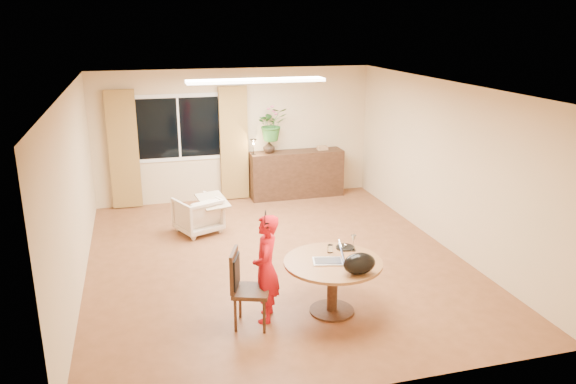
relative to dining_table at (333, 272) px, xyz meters
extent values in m
plane|color=brown|center=(-0.29, 1.72, -0.54)|extent=(6.50, 6.50, 0.00)
plane|color=white|center=(-0.29, 1.72, 2.06)|extent=(6.50, 6.50, 0.00)
plane|color=beige|center=(-0.29, 4.97, 0.76)|extent=(5.50, 0.00, 5.50)
plane|color=beige|center=(-3.04, 1.72, 0.76)|extent=(0.00, 6.50, 6.50)
plane|color=beige|center=(2.46, 1.72, 0.76)|extent=(0.00, 6.50, 6.50)
cube|color=white|center=(-1.39, 4.95, 0.96)|extent=(1.70, 0.02, 1.30)
cube|color=black|center=(-1.39, 4.94, 0.96)|extent=(1.55, 0.01, 1.15)
cube|color=white|center=(-1.39, 4.94, 0.96)|extent=(0.04, 0.01, 1.15)
cube|color=olive|center=(-2.44, 4.87, 0.61)|extent=(0.55, 0.08, 2.25)
cube|color=olive|center=(-0.34, 4.87, 0.61)|extent=(0.55, 0.08, 2.25)
cube|color=white|center=(-0.29, 2.92, 2.03)|extent=(2.20, 0.35, 0.05)
cylinder|color=brown|center=(0.00, 0.00, 0.13)|extent=(1.20, 1.20, 0.04)
cylinder|color=black|center=(0.00, 0.00, -0.22)|extent=(0.13, 0.13, 0.65)
cylinder|color=black|center=(0.00, 0.00, -0.53)|extent=(0.56, 0.56, 0.03)
imported|color=red|center=(-0.82, 0.06, 0.12)|extent=(0.56, 0.45, 1.33)
imported|color=beige|center=(-1.28, 3.20, -0.23)|extent=(0.88, 0.89, 0.62)
cube|color=black|center=(0.91, 4.73, -0.07)|extent=(1.90, 0.46, 0.95)
imported|color=black|center=(0.34, 4.73, 0.53)|extent=(0.24, 0.24, 0.25)
imported|color=#2C6E29|center=(0.40, 4.73, 0.99)|extent=(0.64, 0.57, 0.66)
camera|label=1|loc=(-2.17, -5.89, 2.94)|focal=35.00mm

